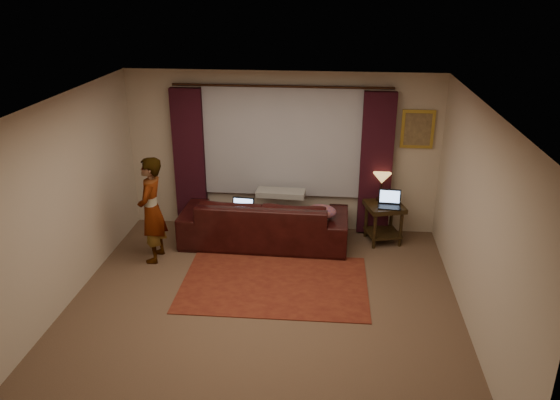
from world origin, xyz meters
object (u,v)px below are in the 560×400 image
at_px(end_table, 383,223).
at_px(laptop_table, 390,200).
at_px(sofa, 264,212).
at_px(tiffany_lamp, 381,187).
at_px(person, 152,210).
at_px(laptop_sofa, 241,209).

height_order(end_table, laptop_table, laptop_table).
height_order(sofa, tiffany_lamp, tiffany_lamp).
xyz_separation_m(laptop_table, person, (-3.47, -0.84, 0.03)).
bearing_deg(person, laptop_table, 102.88).
height_order(end_table, person, person).
bearing_deg(end_table, person, -164.52).
height_order(sofa, laptop_sofa, sofa).
distance_m(sofa, laptop_table, 1.94).
distance_m(tiffany_lamp, laptop_table, 0.32).
xyz_separation_m(end_table, person, (-3.41, -0.94, 0.47)).
height_order(tiffany_lamp, laptop_table, tiffany_lamp).
bearing_deg(person, laptop_sofa, 112.68).
bearing_deg(end_table, tiffany_lamp, 108.53).
bearing_deg(laptop_table, sofa, -171.72).
bearing_deg(tiffany_lamp, laptop_sofa, -164.66).
xyz_separation_m(sofa, person, (-1.55, -0.71, 0.27)).
bearing_deg(sofa, end_table, -171.93).
bearing_deg(tiffany_lamp, sofa, -167.43).
bearing_deg(end_table, sofa, -172.80).
height_order(tiffany_lamp, person, person).
xyz_separation_m(tiffany_lamp, laptop_table, (0.11, -0.28, -0.10)).
height_order(laptop_table, person, person).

